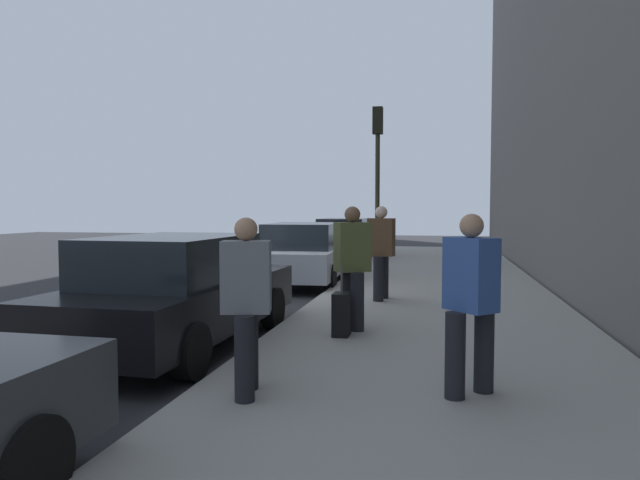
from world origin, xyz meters
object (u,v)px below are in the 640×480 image
at_px(pedestrian_blue_coat, 471,299).
at_px(traffic_light_pole, 378,162).
at_px(parked_car_silver, 305,253).
at_px(pedestrian_brown_coat, 381,250).
at_px(rolling_suitcase, 342,314).
at_px(parked_car_red, 345,239).
at_px(parked_car_black, 178,292).
at_px(pedestrian_olive_coat, 352,264).
at_px(pedestrian_grey_coat, 246,301).

distance_m(pedestrian_blue_coat, traffic_light_pole, 10.29).
bearing_deg(parked_car_silver, pedestrian_blue_coat, -157.34).
xyz_separation_m(parked_car_silver, traffic_light_pole, (1.38, -1.65, 2.35)).
bearing_deg(pedestrian_brown_coat, rolling_suitcase, 176.19).
xyz_separation_m(pedestrian_brown_coat, traffic_light_pole, (4.45, 0.55, 2.02)).
relative_size(pedestrian_brown_coat, traffic_light_pole, 0.40).
xyz_separation_m(parked_car_red, pedestrian_brown_coat, (-9.94, -2.32, 0.33)).
bearing_deg(parked_car_silver, parked_car_black, 178.60).
height_order(pedestrian_blue_coat, traffic_light_pole, traffic_light_pole).
distance_m(parked_car_red, traffic_light_pole, 6.22).
xyz_separation_m(parked_car_black, pedestrian_blue_coat, (-1.74, -3.72, 0.29)).
distance_m(parked_car_red, pedestrian_brown_coat, 10.21).
bearing_deg(pedestrian_olive_coat, parked_car_silver, 19.52).
xyz_separation_m(parked_car_red, rolling_suitcase, (-13.15, -2.10, -0.31)).
bearing_deg(pedestrian_blue_coat, pedestrian_grey_coat, 101.48).
bearing_deg(traffic_light_pole, pedestrian_olive_coat, -176.78).
bearing_deg(traffic_light_pole, parked_car_silver, 130.05).
bearing_deg(parked_car_red, traffic_light_pole, -162.12).
bearing_deg(traffic_light_pole, rolling_suitcase, -177.51).
distance_m(pedestrian_grey_coat, rolling_suitcase, 2.74).
relative_size(pedestrian_olive_coat, pedestrian_blue_coat, 1.05).
height_order(parked_car_black, parked_car_silver, same).
height_order(parked_car_black, pedestrian_olive_coat, pedestrian_olive_coat).
xyz_separation_m(parked_car_silver, rolling_suitcase, (-6.28, -1.98, -0.31)).
distance_m(parked_car_black, pedestrian_olive_coat, 2.45).
bearing_deg(parked_car_black, pedestrian_grey_coat, -141.64).
xyz_separation_m(parked_car_silver, pedestrian_grey_coat, (-8.92, -1.54, 0.27)).
height_order(parked_car_red, pedestrian_brown_coat, pedestrian_brown_coat).
bearing_deg(pedestrian_grey_coat, parked_car_silver, 9.77).
relative_size(parked_car_silver, traffic_light_pole, 1.09).
bearing_deg(pedestrian_blue_coat, parked_car_black, 64.92).
relative_size(parked_car_black, parked_car_silver, 0.96).
bearing_deg(pedestrian_blue_coat, pedestrian_brown_coat, 14.04).
distance_m(pedestrian_blue_coat, rolling_suitcase, 2.80).
height_order(pedestrian_olive_coat, pedestrian_blue_coat, pedestrian_olive_coat).
xyz_separation_m(pedestrian_grey_coat, rolling_suitcase, (2.64, -0.44, -0.58)).
xyz_separation_m(parked_car_red, traffic_light_pole, (-5.49, -1.77, 2.35)).
xyz_separation_m(parked_car_silver, pedestrian_olive_coat, (-5.78, -2.05, 0.33)).
bearing_deg(pedestrian_grey_coat, pedestrian_olive_coat, -9.24).
relative_size(parked_car_black, rolling_suitcase, 4.87).
xyz_separation_m(parked_car_silver, pedestrian_brown_coat, (-3.07, -2.19, 0.33)).
bearing_deg(pedestrian_olive_coat, pedestrian_blue_coat, -151.17).
height_order(pedestrian_grey_coat, traffic_light_pole, traffic_light_pole).
relative_size(parked_car_black, pedestrian_olive_coat, 2.62).
bearing_deg(rolling_suitcase, pedestrian_olive_coat, -7.86).
distance_m(pedestrian_olive_coat, rolling_suitcase, 0.82).
bearing_deg(parked_car_black, rolling_suitcase, -77.14).
relative_size(pedestrian_blue_coat, rolling_suitcase, 1.78).
relative_size(parked_car_silver, pedestrian_grey_coat, 2.90).
bearing_deg(pedestrian_brown_coat, traffic_light_pole, 7.01).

